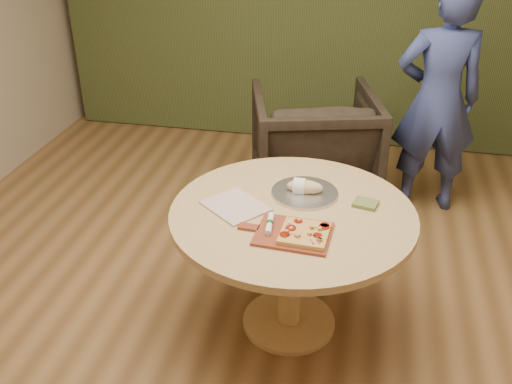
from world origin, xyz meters
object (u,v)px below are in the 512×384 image
object	(u,v)px
flatbread_pizza	(305,233)
cutlery_roll	(270,223)
bread_roll	(303,187)
armchair	(314,140)
serving_tray	(305,193)
person_standing	(438,100)
pedestal_table	(292,234)
pizza_paddle	(291,234)

from	to	relation	value
flatbread_pizza	cutlery_roll	world-z (taller)	flatbread_pizza
bread_roll	armchair	size ratio (longest dim) A/B	0.21
flatbread_pizza	serving_tray	size ratio (longest dim) A/B	0.66
serving_tray	person_standing	xyz separation A→B (m)	(0.76, 1.36, 0.09)
armchair	person_standing	size ratio (longest dim) A/B	0.55
pedestal_table	pizza_paddle	xyz separation A→B (m)	(0.03, -0.22, 0.15)
pizza_paddle	bread_roll	bearing A→B (deg)	93.48
pizza_paddle	person_standing	world-z (taller)	person_standing
serving_tray	bread_roll	world-z (taller)	bread_roll
serving_tray	bread_roll	size ratio (longest dim) A/B	1.84
pedestal_table	bread_roll	xyz separation A→B (m)	(0.03, 0.18, 0.18)
pedestal_table	armchair	size ratio (longest dim) A/B	1.35
armchair	person_standing	xyz separation A→B (m)	(0.86, -0.00, 0.38)
bread_roll	person_standing	bearing A→B (deg)	60.46
cutlery_roll	bread_roll	world-z (taller)	bread_roll
person_standing	serving_tray	bearing A→B (deg)	51.53
pedestal_table	serving_tray	xyz separation A→B (m)	(0.04, 0.18, 0.15)
pedestal_table	pizza_paddle	size ratio (longest dim) A/B	2.76
pedestal_table	flatbread_pizza	xyz separation A→B (m)	(0.09, -0.24, 0.17)
serving_tray	person_standing	bearing A→B (deg)	60.74
pedestal_table	bread_roll	distance (m)	0.26
bread_roll	armchair	distance (m)	1.41
pizza_paddle	cutlery_roll	world-z (taller)	cutlery_roll
cutlery_roll	person_standing	bearing A→B (deg)	58.08
pedestal_table	person_standing	distance (m)	1.75
flatbread_pizza	armchair	distance (m)	1.82
serving_tray	person_standing	size ratio (longest dim) A/B	0.21
cutlery_roll	flatbread_pizza	bearing A→B (deg)	-19.93
pedestal_table	person_standing	world-z (taller)	person_standing
flatbread_pizza	armchair	xyz separation A→B (m)	(-0.15, 1.78, -0.31)
pizza_paddle	armchair	xyz separation A→B (m)	(-0.08, 1.77, -0.29)
pedestal_table	flatbread_pizza	world-z (taller)	flatbread_pizza
flatbread_pizza	serving_tray	world-z (taller)	flatbread_pizza
pedestal_table	armchair	distance (m)	1.55
armchair	flatbread_pizza	bearing A→B (deg)	79.63
bread_roll	armchair	bearing A→B (deg)	93.61
flatbread_pizza	bread_roll	xyz separation A→B (m)	(-0.06, 0.42, 0.02)
pedestal_table	serving_tray	bearing A→B (deg)	78.89
serving_tray	armchair	world-z (taller)	armchair
pizza_paddle	flatbread_pizza	bearing A→B (deg)	-8.74
bread_roll	cutlery_roll	bearing A→B (deg)	-106.61
pizza_paddle	serving_tray	xyz separation A→B (m)	(0.01, 0.41, -0.00)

